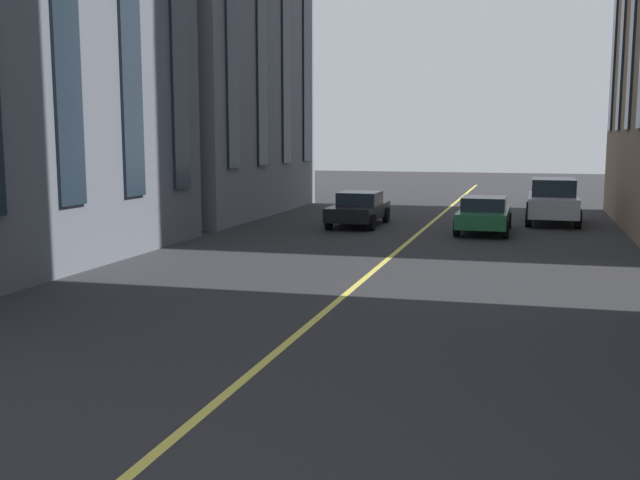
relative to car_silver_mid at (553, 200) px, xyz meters
The scene contains 5 objects.
lane_centre_line 16.24m from the car_silver_mid, 162.41° to the left, with size 80.00×0.16×0.01m.
car_silver_mid is the anchor object (origin of this frame).
car_black_oncoming 8.21m from the car_silver_mid, 111.41° to the left, with size 4.40×1.95×1.37m.
car_green_trailing 4.65m from the car_silver_mid, 146.36° to the left, with size 4.40×1.95×1.37m.
building_left_far 18.01m from the car_silver_mid, 89.64° to the left, with size 13.18×8.14×16.81m.
Camera 1 is at (3.32, -4.03, 3.60)m, focal length 41.19 mm.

